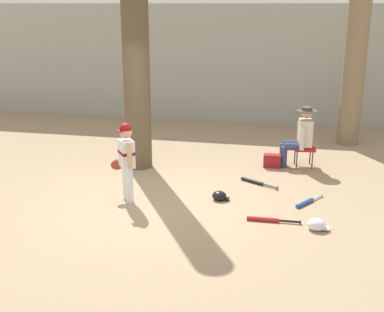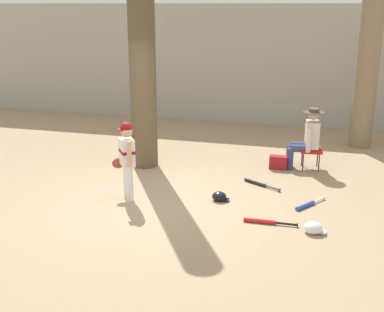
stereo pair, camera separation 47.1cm
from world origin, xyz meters
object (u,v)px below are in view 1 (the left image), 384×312
object	(u,v)px
handbag_beside_stool	(272,161)
bat_red_barrel	(267,220)
tree_near_player	(136,51)
batting_helmet_white	(317,225)
seated_spectator	(300,135)
tree_behind_spectator	(355,63)
folding_stool	(304,149)
bat_black_composite	(255,182)
young_ballplayer	(126,157)
batting_helmet_black	(219,196)
bat_blue_youth	(307,202)

from	to	relation	value
handbag_beside_stool	bat_red_barrel	xyz separation A→B (m)	(0.07, -2.61, -0.10)
tree_near_player	batting_helmet_white	distance (m)	4.59
seated_spectator	bat_red_barrel	xyz separation A→B (m)	(-0.43, -2.78, -0.61)
tree_behind_spectator	batting_helmet_white	distance (m)	5.25
tree_behind_spectator	folding_stool	size ratio (longest dim) A/B	9.60
tree_near_player	bat_black_composite	world-z (taller)	tree_near_player
bat_red_barrel	seated_spectator	bearing A→B (deg)	81.10
folding_stool	young_ballplayer	bearing A→B (deg)	-139.77
tree_near_player	handbag_beside_stool	size ratio (longest dim) A/B	15.24
bat_red_barrel	batting_helmet_black	size ratio (longest dim) A/B	2.81
seated_spectator	handbag_beside_stool	distance (m)	0.74
folding_stool	tree_near_player	bearing A→B (deg)	-168.08
tree_behind_spectator	folding_stool	world-z (taller)	tree_behind_spectator
tree_near_player	folding_stool	size ratio (longest dim) A/B	11.55
batting_helmet_black	young_ballplayer	bearing A→B (deg)	-168.20
bat_red_barrel	folding_stool	bearing A→B (deg)	79.19
bat_black_composite	bat_red_barrel	world-z (taller)	same
tree_near_player	bat_blue_youth	size ratio (longest dim) A/B	8.11
young_ballplayer	bat_blue_youth	distance (m)	3.01
bat_blue_youth	bat_red_barrel	world-z (taller)	same
tree_behind_spectator	bat_blue_youth	bearing A→B (deg)	-103.69
tree_behind_spectator	bat_blue_youth	size ratio (longest dim) A/B	6.73
handbag_beside_stool	batting_helmet_black	distance (m)	2.05
seated_spectator	batting_helmet_white	size ratio (longest dim) A/B	3.85
handbag_beside_stool	bat_black_composite	xyz separation A→B (m)	(-0.25, -1.01, -0.10)
bat_black_composite	seated_spectator	bearing A→B (deg)	57.46
young_ballplayer	bat_blue_youth	size ratio (longest dim) A/B	2.04
batting_helmet_white	batting_helmet_black	distance (m)	1.74
handbag_beside_stool	tree_near_player	bearing A→B (deg)	-169.23
young_ballplayer	bat_red_barrel	world-z (taller)	young_ballplayer
batting_helmet_white	seated_spectator	bearing A→B (deg)	95.43
bat_blue_youth	young_ballplayer	bearing A→B (deg)	-171.46
bat_blue_youth	batting_helmet_black	bearing A→B (deg)	-174.96
bat_red_barrel	young_ballplayer	bearing A→B (deg)	170.46
young_ballplayer	batting_helmet_white	xyz separation A→B (m)	(3.02, -0.51, -0.67)
folding_stool	handbag_beside_stool	bearing A→B (deg)	-163.25
tree_behind_spectator	bat_black_composite	xyz separation A→B (m)	(-1.86, -3.15, -1.82)
seated_spectator	batting_helmet_black	distance (m)	2.50
tree_near_player	batting_helmet_white	size ratio (longest dim) A/B	16.60
young_ballplayer	bat_black_composite	size ratio (longest dim) A/B	1.88
tree_behind_spectator	seated_spectator	bearing A→B (deg)	-119.31
handbag_beside_stool	batting_helmet_white	distance (m)	2.84
tree_near_player	bat_black_composite	bearing A→B (deg)	-12.57
batting_helmet_black	bat_blue_youth	bearing A→B (deg)	5.04
handbag_beside_stool	seated_spectator	bearing A→B (deg)	18.46
folding_stool	batting_helmet_white	world-z (taller)	folding_stool
tree_near_player	young_ballplayer	distance (m)	2.32
tree_behind_spectator	bat_blue_youth	distance (m)	4.43
batting_helmet_white	batting_helmet_black	world-z (taller)	batting_helmet_white
bat_blue_youth	seated_spectator	bearing A→B (deg)	94.41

